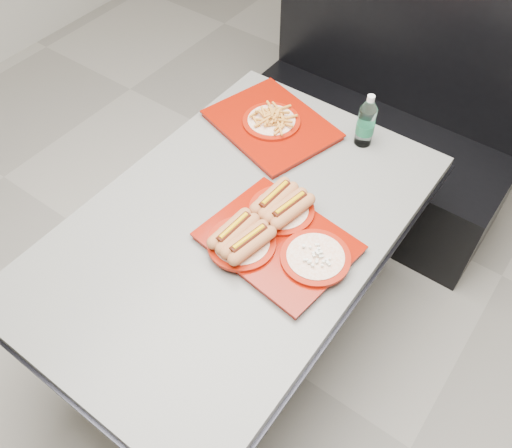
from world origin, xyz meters
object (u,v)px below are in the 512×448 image
Objects in this scene: tray_far at (271,122)px; water_bottle at (366,123)px; tray_near at (275,234)px; diner_table at (236,253)px; booth_bench at (377,127)px.

water_bottle is (0.32, 0.13, 0.06)m from tray_far.
water_bottle reaches higher than tray_near.
tray_near is 0.54m from tray_far.
tray_near is 0.91× the size of tray_far.
diner_table is 6.84× the size of water_bottle.
tray_near is at bearing -89.76° from water_bottle.
tray_far is (-0.32, 0.43, -0.01)m from tray_near.
water_bottle is (0.14, 0.58, 0.26)m from diner_table.
water_bottle is (0.14, -0.51, 0.44)m from booth_bench.
tray_far is at bearing 110.82° from diner_table.
water_bottle reaches higher than tray_far.
booth_bench is 2.85× the size of tray_near.
booth_bench reaches higher than tray_far.
water_bottle is at bearing 90.24° from tray_near.
diner_table is 2.73× the size of tray_far.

